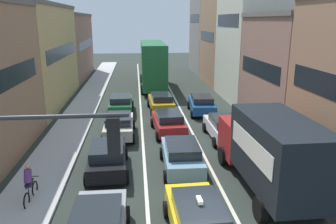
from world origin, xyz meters
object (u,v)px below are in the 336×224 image
at_px(sedan_left_lane_third, 119,125).
at_px(bus_mid_queue_primary, 153,63).
at_px(traffic_light_pole, 31,185).
at_px(hatchback_centre_lane_third, 168,122).
at_px(cyclist_on_sidewalk, 29,184).
at_px(sedan_left_lane_fourth, 121,103).
at_px(sedan_centre_lane_second, 182,155).
at_px(wagon_right_lane_far, 202,104).
at_px(removalist_box_truck, 269,149).
at_px(sedan_right_lane_behind_truck, 224,127).
at_px(taxi_centre_lane_front, 198,219).
at_px(coupe_centre_lane_fourth, 161,102).
at_px(wagon_left_lane_second, 107,157).

xyz_separation_m(sedan_left_lane_third, bus_mid_queue_primary, (3.09, 16.09, 2.03)).
height_order(traffic_light_pole, hatchback_centre_lane_third, traffic_light_pole).
bearing_deg(hatchback_centre_lane_third, bus_mid_queue_primary, -2.91).
bearing_deg(cyclist_on_sidewalk, sedan_left_lane_fourth, -11.28).
bearing_deg(cyclist_on_sidewalk, sedan_centre_lane_second, -67.22).
bearing_deg(sedan_centre_lane_second, traffic_light_pole, 152.28).
height_order(sedan_centre_lane_second, wagon_right_lane_far, same).
xyz_separation_m(wagon_right_lane_far, cyclist_on_sidewalk, (-9.82, -13.17, 0.05)).
xyz_separation_m(sedan_left_lane_third, cyclist_on_sidewalk, (-3.33, -8.03, 0.05)).
xyz_separation_m(removalist_box_truck, bus_mid_queue_primary, (-3.84, 24.00, 0.86)).
bearing_deg(sedan_left_lane_fourth, cyclist_on_sidewalk, 166.93).
bearing_deg(sedan_right_lane_behind_truck, removalist_box_truck, -178.69).
relative_size(taxi_centre_lane_front, bus_mid_queue_primary, 0.41).
bearing_deg(sedan_left_lane_third, wagon_right_lane_far, -51.46).
height_order(sedan_centre_lane_second, sedan_left_lane_fourth, same).
distance_m(removalist_box_truck, coupe_centre_lane_fourth, 14.57).
height_order(taxi_centre_lane_front, cyclist_on_sidewalk, cyclist_on_sidewalk).
relative_size(sedan_centre_lane_second, wagon_right_lane_far, 0.98).
xyz_separation_m(wagon_left_lane_second, coupe_centre_lane_fourth, (3.57, 11.48, 0.00)).
relative_size(sedan_left_lane_fourth, cyclist_on_sidewalk, 2.48).
height_order(sedan_left_lane_fourth, cyclist_on_sidewalk, cyclist_on_sidewalk).
xyz_separation_m(taxi_centre_lane_front, sedan_right_lane_behind_truck, (3.51, 10.01, -0.00)).
distance_m(removalist_box_truck, wagon_right_lane_far, 13.11).
relative_size(wagon_left_lane_second, sedan_right_lane_behind_truck, 1.01).
bearing_deg(sedan_left_lane_third, bus_mid_queue_primary, -10.70).
relative_size(traffic_light_pole, sedan_centre_lane_second, 1.27).
bearing_deg(sedan_left_lane_third, sedan_left_lane_fourth, 1.21).
xyz_separation_m(traffic_light_pole, cyclist_on_sidewalk, (-2.10, 5.99, -2.97)).
bearing_deg(traffic_light_pole, taxi_centre_lane_front, 33.19).
distance_m(traffic_light_pole, sedan_centre_lane_second, 10.21).
relative_size(hatchback_centre_lane_third, coupe_centre_lane_fourth, 1.01).
relative_size(sedan_centre_lane_second, cyclist_on_sidewalk, 2.50).
bearing_deg(sedan_centre_lane_second, coupe_centre_lane_fourth, 1.59).
bearing_deg(sedan_centre_lane_second, sedan_left_lane_third, 32.77).
bearing_deg(wagon_left_lane_second, wagon_right_lane_far, -35.41).
height_order(traffic_light_pole, wagon_right_lane_far, traffic_light_pole).
relative_size(sedan_left_lane_third, cyclist_on_sidewalk, 2.49).
height_order(removalist_box_truck, coupe_centre_lane_fourth, removalist_box_truck).
xyz_separation_m(sedan_centre_lane_second, bus_mid_queue_primary, (-0.33, 21.53, 2.03)).
relative_size(coupe_centre_lane_fourth, sedan_left_lane_fourth, 1.02).
height_order(coupe_centre_lane_fourth, sedan_right_lane_behind_truck, same).
relative_size(wagon_right_lane_far, cyclist_on_sidewalk, 2.55).
relative_size(hatchback_centre_lane_third, wagon_right_lane_far, 1.00).
xyz_separation_m(taxi_centre_lane_front, sedan_centre_lane_second, (0.20, 5.68, -0.00)).
height_order(removalist_box_truck, sedan_right_lane_behind_truck, removalist_box_truck).
distance_m(sedan_centre_lane_second, cyclist_on_sidewalk, 7.22).
xyz_separation_m(removalist_box_truck, taxi_centre_lane_front, (-3.71, -3.21, -1.18)).
bearing_deg(wagon_left_lane_second, sedan_centre_lane_second, -93.89).
height_order(removalist_box_truck, taxi_centre_lane_front, removalist_box_truck).
xyz_separation_m(taxi_centre_lane_front, bus_mid_queue_primary, (-0.12, 27.21, 2.03)).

